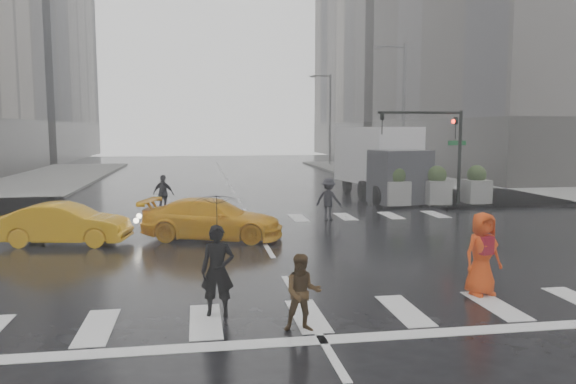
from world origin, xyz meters
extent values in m
plane|color=black|center=(0.00, 0.00, 0.00)|extent=(120.00, 120.00, 0.00)
cube|color=gray|center=(19.50, 17.50, 0.07)|extent=(35.00, 35.00, 0.15)
cube|color=#292824|center=(29.00, 27.00, 2.20)|extent=(26.05, 26.05, 4.40)
cube|color=gray|center=(29.00, 56.00, 18.00)|extent=(26.00, 26.00, 36.00)
cube|color=#292824|center=(29.00, 56.00, 2.20)|extent=(26.05, 26.05, 4.40)
cylinder|color=black|center=(10.00, 8.00, 2.25)|extent=(0.16, 0.16, 4.50)
cylinder|color=black|center=(8.00, 8.00, 4.40)|extent=(4.00, 0.12, 0.12)
imported|color=black|center=(9.75, 8.00, 3.70)|extent=(0.16, 0.20, 1.00)
imported|color=black|center=(6.20, 8.00, 3.90)|extent=(0.16, 0.20, 1.00)
sphere|color=#FF190C|center=(9.65, 8.00, 4.00)|extent=(0.20, 0.20, 0.20)
cube|color=#0C5A24|center=(10.00, 8.30, 3.00)|extent=(0.90, 0.03, 0.22)
cylinder|color=#59595B|center=(11.00, 18.00, 4.50)|extent=(0.20, 0.20, 9.00)
cylinder|color=#59595B|center=(10.10, 18.00, 8.80)|extent=(1.80, 0.12, 0.12)
cube|color=#59595B|center=(9.20, 18.00, 8.70)|extent=(0.50, 0.22, 0.15)
cylinder|color=#59595B|center=(11.00, 38.00, 4.50)|extent=(0.20, 0.20, 9.00)
cylinder|color=#59595B|center=(10.10, 38.00, 8.80)|extent=(1.80, 0.12, 0.12)
cube|color=#59595B|center=(9.20, 38.00, 8.70)|extent=(0.50, 0.22, 0.15)
cube|color=gray|center=(7.00, 8.20, 0.70)|extent=(1.10, 1.10, 1.10)
sphere|color=#223216|center=(7.00, 8.20, 1.50)|extent=(0.90, 0.90, 0.90)
cube|color=gray|center=(9.00, 8.20, 0.70)|extent=(1.10, 1.10, 1.10)
sphere|color=#223216|center=(9.00, 8.20, 1.50)|extent=(0.90, 0.90, 0.90)
cube|color=gray|center=(11.00, 8.20, 0.70)|extent=(1.10, 1.10, 1.10)
sphere|color=#223216|center=(11.00, 8.20, 1.50)|extent=(0.90, 0.90, 0.90)
imported|color=black|center=(-1.75, -5.68, 0.90)|extent=(0.72, 0.53, 1.80)
imported|color=black|center=(-1.75, -5.68, 1.99)|extent=(1.10, 1.11, 0.88)
imported|color=#3F2C16|center=(-0.26, -6.80, 0.72)|extent=(0.74, 0.61, 1.43)
imported|color=#D73F0F|center=(4.09, -5.22, 0.93)|extent=(1.01, 0.76, 1.86)
cube|color=maroon|center=(4.09, -5.40, 1.15)|extent=(0.31, 0.21, 0.40)
imported|color=black|center=(-3.57, 8.37, 0.83)|extent=(1.14, 0.95, 1.67)
imported|color=black|center=(3.10, 5.27, 0.85)|extent=(1.24, 1.13, 1.69)
imported|color=#F7A70D|center=(-6.28, 2.00, 0.66)|extent=(4.15, 1.98, 1.31)
imported|color=#F7A70D|center=(-1.62, 2.10, 0.68)|extent=(4.50, 2.99, 1.36)
cube|color=silver|center=(7.50, 12.57, 2.26)|extent=(2.65, 5.08, 2.98)
cube|color=#313237|center=(7.50, 9.04, 1.38)|extent=(2.54, 1.99, 2.54)
cube|color=black|center=(7.50, 9.04, 2.15)|extent=(2.21, 0.99, 0.99)
cylinder|color=black|center=(6.34, 8.82, 0.50)|extent=(0.31, 0.99, 0.99)
cylinder|color=black|center=(8.66, 8.82, 0.50)|extent=(0.31, 0.99, 0.99)
cylinder|color=black|center=(6.34, 11.25, 0.50)|extent=(0.31, 0.99, 0.99)
cylinder|color=black|center=(8.66, 11.25, 0.50)|extent=(0.31, 0.99, 0.99)
cylinder|color=black|center=(6.34, 14.34, 0.50)|extent=(0.31, 0.99, 0.99)
cylinder|color=black|center=(8.66, 14.34, 0.50)|extent=(0.31, 0.99, 0.99)
camera|label=1|loc=(-2.11, -16.53, 3.69)|focal=35.00mm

